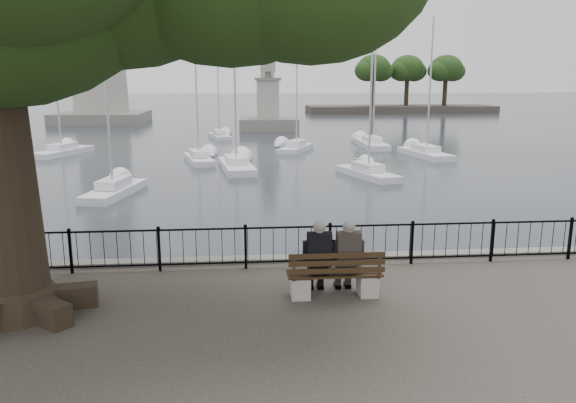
{
  "coord_description": "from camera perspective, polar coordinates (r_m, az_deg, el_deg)",
  "views": [
    {
      "loc": [
        -1.11,
        -10.17,
        4.39
      ],
      "look_at": [
        0.0,
        2.5,
        1.6
      ],
      "focal_mm": 35.0,
      "sensor_mm": 36.0,
      "label": 1
    }
  ],
  "objects": [
    {
      "name": "railing",
      "position": [
        13.28,
        -0.0,
        -4.39
      ],
      "size": [
        22.06,
        0.06,
        1.0
      ],
      "color": "black",
      "rests_on": "ground"
    },
    {
      "name": "sailboat_i",
      "position": [
        37.44,
        -9.04,
        4.46
      ],
      "size": [
        2.41,
        5.11,
        10.73
      ],
      "color": "white",
      "rests_on": "ground"
    },
    {
      "name": "sailboat_d",
      "position": [
        40.71,
        13.75,
        4.83
      ],
      "size": [
        2.49,
        5.91,
        9.71
      ],
      "color": "white",
      "rests_on": "ground"
    },
    {
      "name": "sailboat_g",
      "position": [
        45.79,
        8.52,
        5.87
      ],
      "size": [
        1.69,
        5.95,
        10.64
      ],
      "color": "white",
      "rests_on": "ground"
    },
    {
      "name": "sailboat_b",
      "position": [
        34.0,
        -5.26,
        3.8
      ],
      "size": [
        2.38,
        6.04,
        12.38
      ],
      "color": "white",
      "rests_on": "ground"
    },
    {
      "name": "person_right",
      "position": [
        11.65,
        5.98,
        -5.92
      ],
      "size": [
        0.47,
        0.8,
        1.63
      ],
      "color": "black",
      "rests_on": "ground"
    },
    {
      "name": "sailboat_c",
      "position": [
        31.65,
        8.08,
        3.04
      ],
      "size": [
        2.86,
        5.17,
        10.27
      ],
      "color": "white",
      "rests_on": "ground"
    },
    {
      "name": "sailboat_h",
      "position": [
        52.44,
        -6.98,
        6.76
      ],
      "size": [
        2.36,
        4.89,
        10.63
      ],
      "color": "white",
      "rests_on": "ground"
    },
    {
      "name": "sailboat_a",
      "position": [
        27.66,
        -17.25,
        1.19
      ],
      "size": [
        2.35,
        5.11,
        8.92
      ],
      "color": "white",
      "rests_on": "ground"
    },
    {
      "name": "lion_monument",
      "position": [
        60.26,
        -2.06,
        9.4
      ],
      "size": [
        6.11,
        6.11,
        8.98
      ],
      "color": "slate",
      "rests_on": "ground"
    },
    {
      "name": "sailboat_f",
      "position": [
        42.91,
        0.84,
        5.62
      ],
      "size": [
        3.21,
        5.04,
        11.03
      ],
      "color": "white",
      "rests_on": "ground"
    },
    {
      "name": "sailboat_e",
      "position": [
        43.75,
        -21.9,
        4.89
      ],
      "size": [
        3.33,
        5.67,
        12.38
      ],
      "color": "white",
      "rests_on": "ground"
    },
    {
      "name": "harbor",
      "position": [
        14.09,
        -0.18,
        -7.93
      ],
      "size": [
        260.0,
        260.0,
        1.2
      ],
      "color": "slate",
      "rests_on": "ground"
    },
    {
      "name": "lighthouse",
      "position": [
        74.57,
        -19.03,
        18.08
      ],
      "size": [
        10.57,
        10.57,
        32.17
      ],
      "color": "slate",
      "rests_on": "ground"
    },
    {
      "name": "far_shore",
      "position": [
        93.52,
        11.79,
        11.28
      ],
      "size": [
        30.0,
        8.6,
        9.18
      ],
      "color": "#36312B",
      "rests_on": "ground"
    },
    {
      "name": "bench",
      "position": [
        11.63,
        4.76,
        -7.96
      ],
      "size": [
        1.94,
        0.58,
        1.03
      ],
      "color": "#A19D96",
      "rests_on": "ground"
    },
    {
      "name": "person_left",
      "position": [
        11.56,
        3.07,
        -6.02
      ],
      "size": [
        0.47,
        0.8,
        1.63
      ],
      "color": "black",
      "rests_on": "ground"
    }
  ]
}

